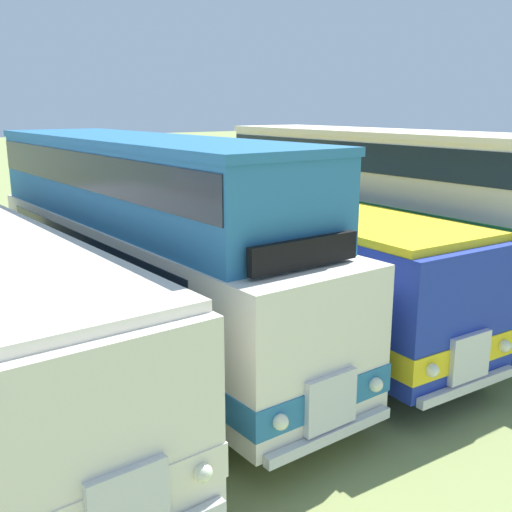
% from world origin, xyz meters
% --- Properties ---
extents(bus_seventh_in_row, '(2.74, 10.93, 4.49)m').
position_xyz_m(bus_seventh_in_row, '(6.47, 0.50, 2.47)').
color(bus_seventh_in_row, silver).
rests_on(bus_seventh_in_row, ground).
extents(bus_eighth_in_row, '(3.09, 10.76, 2.99)m').
position_xyz_m(bus_eighth_in_row, '(9.71, 0.10, 1.75)').
color(bus_eighth_in_row, '#1E339E').
rests_on(bus_eighth_in_row, ground).
extents(bus_ninth_in_row, '(2.90, 11.19, 4.49)m').
position_xyz_m(bus_ninth_in_row, '(12.95, 0.01, 2.47)').
color(bus_ninth_in_row, '#237538').
rests_on(bus_ninth_in_row, ground).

